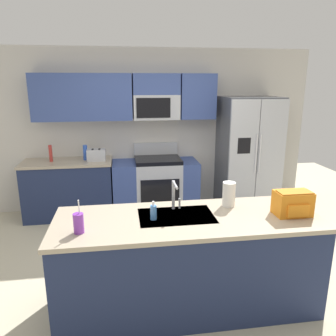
% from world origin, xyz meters
% --- Properties ---
extents(ground_plane, '(9.00, 9.00, 0.00)m').
position_xyz_m(ground_plane, '(0.00, 0.00, 0.00)').
color(ground_plane, beige).
rests_on(ground_plane, ground).
extents(kitchen_wall_unit, '(5.20, 0.43, 2.60)m').
position_xyz_m(kitchen_wall_unit, '(-0.14, 2.08, 1.47)').
color(kitchen_wall_unit, beige).
rests_on(kitchen_wall_unit, ground).
extents(back_counter, '(1.35, 0.63, 0.90)m').
position_xyz_m(back_counter, '(-1.39, 1.80, 0.45)').
color(back_counter, '#1E2A4D').
rests_on(back_counter, ground).
extents(range_oven, '(1.36, 0.61, 1.10)m').
position_xyz_m(range_oven, '(-0.02, 1.80, 0.44)').
color(range_oven, '#B7BABF').
rests_on(range_oven, ground).
extents(refrigerator, '(0.90, 0.76, 1.85)m').
position_xyz_m(refrigerator, '(1.50, 1.73, 0.93)').
color(refrigerator, '#4C4F54').
rests_on(refrigerator, ground).
extents(island_counter, '(2.39, 0.85, 0.90)m').
position_xyz_m(island_counter, '(0.02, -0.57, 0.45)').
color(island_counter, '#1E2A4D').
rests_on(island_counter, ground).
extents(toaster, '(0.28, 0.16, 0.18)m').
position_xyz_m(toaster, '(-0.94, 1.75, 0.99)').
color(toaster, '#B7BABF').
rests_on(toaster, back_counter).
extents(pepper_mill, '(0.05, 0.05, 0.25)m').
position_xyz_m(pepper_mill, '(-1.62, 1.80, 1.03)').
color(pepper_mill, '#B2332D').
rests_on(pepper_mill, back_counter).
extents(bottle_blue, '(0.07, 0.07, 0.23)m').
position_xyz_m(bottle_blue, '(-1.11, 1.83, 1.02)').
color(bottle_blue, blue).
rests_on(bottle_blue, back_counter).
extents(sink_faucet, '(0.08, 0.21, 0.28)m').
position_xyz_m(sink_faucet, '(-0.08, -0.38, 1.07)').
color(sink_faucet, '#B7BABF').
rests_on(sink_faucet, island_counter).
extents(drink_cup_purple, '(0.08, 0.08, 0.28)m').
position_xyz_m(drink_cup_purple, '(-0.92, -0.75, 0.98)').
color(drink_cup_purple, purple).
rests_on(drink_cup_purple, island_counter).
extents(soap_dispenser, '(0.06, 0.06, 0.17)m').
position_xyz_m(soap_dispenser, '(-0.30, -0.57, 0.97)').
color(soap_dispenser, '#4C8CD8').
rests_on(soap_dispenser, island_counter).
extents(paper_towel_roll, '(0.12, 0.12, 0.24)m').
position_xyz_m(paper_towel_roll, '(0.46, -0.36, 1.02)').
color(paper_towel_roll, white).
rests_on(paper_towel_roll, island_counter).
extents(backpack, '(0.32, 0.22, 0.23)m').
position_xyz_m(backpack, '(0.96, -0.65, 1.02)').
color(backpack, orange).
rests_on(backpack, island_counter).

